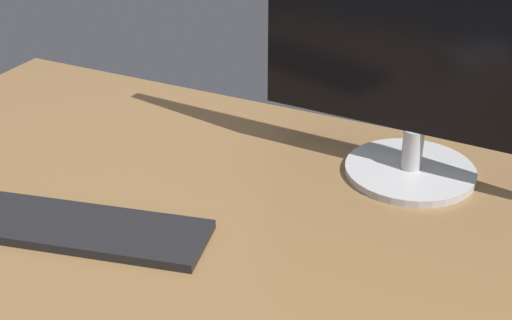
% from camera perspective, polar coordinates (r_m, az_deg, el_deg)
% --- Properties ---
extents(desk, '(1.40, 0.84, 0.02)m').
position_cam_1_polar(desk, '(1.09, -3.26, -5.28)').
color(desk, olive).
rests_on(desk, ground).
extents(monitor, '(0.52, 0.21, 0.43)m').
position_cam_1_polar(monitor, '(1.14, 13.02, 8.84)').
color(monitor, silver).
rests_on(monitor, desk).
extents(keyboard, '(0.38, 0.19, 0.01)m').
position_cam_1_polar(keyboard, '(1.08, -13.28, -5.24)').
color(keyboard, black).
rests_on(keyboard, desk).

